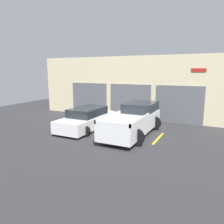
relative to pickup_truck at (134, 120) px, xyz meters
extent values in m
plane|color=#2D2D30|center=(-1.50, 0.74, -0.80)|extent=(28.00, 28.00, 0.00)
cube|color=beige|center=(-1.50, 4.04, 1.51)|extent=(16.14, 0.60, 4.61)
cube|color=#595B60|center=(-5.26, 3.70, 0.49)|extent=(3.16, 0.08, 2.58)
cube|color=#595B60|center=(-1.70, 3.70, 0.49)|extent=(3.16, 0.08, 2.58)
cube|color=#595B60|center=(1.86, 3.70, 0.49)|extent=(3.16, 0.08, 2.58)
cube|color=#B21E19|center=(2.94, 3.71, 2.80)|extent=(0.90, 0.03, 0.22)
cube|color=white|center=(0.00, -0.26, -0.13)|extent=(1.82, 5.19, 0.87)
cube|color=#1E2328|center=(0.00, 1.16, 0.58)|extent=(1.67, 2.34, 0.55)
cube|color=white|center=(-0.87, -1.43, 0.40)|extent=(0.08, 2.86, 0.18)
cube|color=white|center=(0.87, -1.43, 0.40)|extent=(0.08, 2.86, 0.18)
cube|color=white|center=(0.00, -2.82, 0.40)|extent=(1.82, 0.08, 0.18)
cylinder|color=black|center=(-0.80, 1.35, -0.37)|extent=(0.85, 0.22, 0.85)
cylinder|color=black|center=(0.80, 1.35, -0.37)|extent=(0.85, 0.22, 0.85)
cylinder|color=black|center=(-0.80, -1.87, -0.37)|extent=(0.85, 0.22, 0.85)
cylinder|color=black|center=(0.80, -1.87, -0.37)|extent=(0.85, 0.22, 0.85)
cube|color=white|center=(-3.00, -0.26, -0.32)|extent=(1.77, 4.49, 0.69)
cube|color=#1E2328|center=(-3.00, -0.15, 0.27)|extent=(1.55, 2.47, 0.50)
cylinder|color=black|center=(-3.77, 1.13, -0.50)|extent=(0.60, 0.22, 0.60)
cylinder|color=black|center=(-2.22, 1.13, -0.50)|extent=(0.60, 0.22, 0.60)
cylinder|color=black|center=(-3.77, -1.65, -0.50)|extent=(0.60, 0.22, 0.60)
cylinder|color=black|center=(-2.22, -1.65, -0.50)|extent=(0.60, 0.22, 0.60)
cube|color=gold|center=(-4.49, -0.26, -0.79)|extent=(0.12, 2.20, 0.01)
cube|color=gold|center=(-1.50, -0.26, -0.79)|extent=(0.12, 2.20, 0.01)
cube|color=gold|center=(1.50, -0.26, -0.79)|extent=(0.12, 2.20, 0.01)
camera|label=1|loc=(4.20, -11.38, 2.75)|focal=35.00mm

